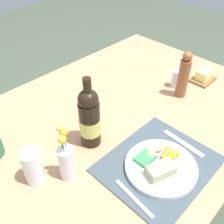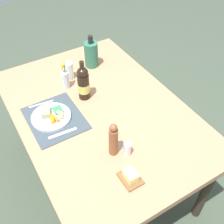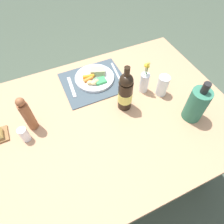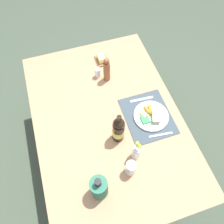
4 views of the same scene
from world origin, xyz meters
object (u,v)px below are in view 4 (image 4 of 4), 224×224
(dining_table, at_px, (108,123))
(pepper_mill, at_px, (107,70))
(wine_bottle, at_px, (118,130))
(flower_vase, at_px, (136,152))
(salt_shaker, at_px, (98,73))
(dinner_plate, at_px, (151,116))
(water_tumbler, at_px, (131,169))
(cooler_bottle, at_px, (99,188))
(fork, at_px, (161,135))
(knife, at_px, (142,99))
(butter_dish, at_px, (102,59))

(dining_table, relative_size, pepper_mill, 6.66)
(wine_bottle, bearing_deg, flower_vase, -158.34)
(dining_table, distance_m, flower_vase, 0.38)
(salt_shaker, relative_size, flower_vase, 0.39)
(dining_table, relative_size, dinner_plate, 6.08)
(water_tumbler, bearing_deg, cooler_bottle, 105.26)
(wine_bottle, height_order, water_tumbler, wine_bottle)
(salt_shaker, height_order, wine_bottle, wine_bottle)
(flower_vase, bearing_deg, dinner_plate, -41.25)
(dining_table, relative_size, fork, 9.14)
(flower_vase, bearing_deg, cooler_bottle, 117.01)
(fork, xyz_separation_m, salt_shaker, (0.66, 0.28, 0.04))
(dining_table, height_order, dinner_plate, dinner_plate)
(flower_vase, bearing_deg, knife, -27.05)
(dining_table, xyz_separation_m, salt_shaker, (0.41, -0.04, 0.12))
(fork, distance_m, cooler_bottle, 0.58)
(flower_vase, bearing_deg, fork, -69.03)
(fork, distance_m, flower_vase, 0.25)
(cooler_bottle, relative_size, pepper_mill, 1.12)
(salt_shaker, xyz_separation_m, cooler_bottle, (-0.89, 0.24, 0.06))
(dining_table, relative_size, butter_dish, 12.10)
(dinner_plate, bearing_deg, salt_shaker, 28.22)
(dinner_plate, relative_size, fork, 1.50)
(cooler_bottle, distance_m, butter_dish, 1.10)
(water_tumbler, relative_size, pepper_mill, 0.58)
(salt_shaker, height_order, pepper_mill, pepper_mill)
(fork, bearing_deg, butter_dish, 20.57)
(dining_table, xyz_separation_m, water_tumbler, (-0.42, -0.02, 0.13))
(dining_table, xyz_separation_m, cooler_bottle, (-0.49, 0.20, 0.18))
(cooler_bottle, bearing_deg, dining_table, -22.35)
(fork, xyz_separation_m, cooler_bottle, (-0.24, 0.52, 0.10))
(dinner_plate, relative_size, pepper_mill, 1.10)
(wine_bottle, distance_m, cooler_bottle, 0.39)
(water_tumbler, relative_size, butter_dish, 1.05)
(salt_shaker, distance_m, wine_bottle, 0.58)
(cooler_bottle, distance_m, pepper_mill, 0.90)
(salt_shaker, bearing_deg, flower_vase, -176.08)
(fork, bearing_deg, cooler_bottle, 121.01)
(water_tumbler, height_order, flower_vase, flower_vase)
(dining_table, distance_m, water_tumbler, 0.45)
(flower_vase, bearing_deg, salt_shaker, 3.92)
(dinner_plate, distance_m, salt_shaker, 0.56)
(butter_dish, bearing_deg, salt_shaker, 152.71)
(pepper_mill, bearing_deg, butter_dish, -3.99)
(water_tumbler, bearing_deg, knife, -29.19)
(pepper_mill, bearing_deg, dinner_plate, -155.59)
(water_tumbler, bearing_deg, dinner_plate, -40.43)
(knife, height_order, butter_dish, butter_dish)
(salt_shaker, xyz_separation_m, butter_dish, (0.15, -0.08, -0.02))
(salt_shaker, relative_size, water_tumbler, 0.66)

